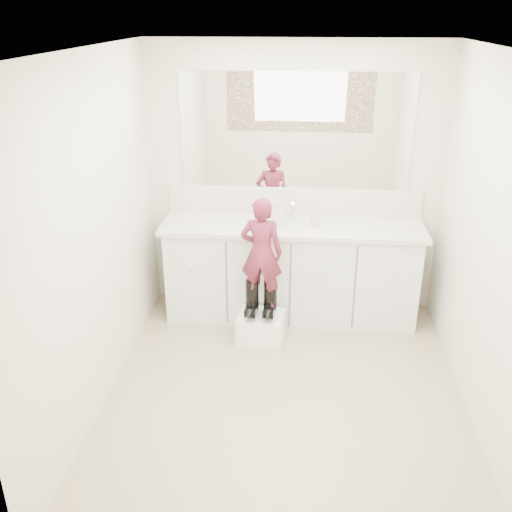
{
  "coord_description": "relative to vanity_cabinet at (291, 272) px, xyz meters",
  "views": [
    {
      "loc": [
        0.09,
        -3.44,
        2.62
      ],
      "look_at": [
        -0.28,
        0.75,
        0.79
      ],
      "focal_mm": 40.0,
      "sensor_mm": 36.0,
      "label": 1
    }
  ],
  "objects": [
    {
      "name": "dot_panel",
      "position": [
        0.0,
        -2.71,
        1.22
      ],
      "size": [
        2.0,
        0.01,
        1.2
      ],
      "primitive_type": "cube",
      "color": "#472819",
      "rests_on": "wall_front"
    },
    {
      "name": "step_stool",
      "position": [
        -0.23,
        -0.48,
        -0.3
      ],
      "size": [
        0.41,
        0.35,
        0.24
      ],
      "primitive_type": "cube",
      "rotation": [
        0.0,
        0.0,
        -0.09
      ],
      "color": "white",
      "rests_on": "floor"
    },
    {
      "name": "floor",
      "position": [
        0.0,
        -1.23,
        -0.42
      ],
      "size": [
        3.0,
        3.0,
        0.0
      ],
      "primitive_type": "plane",
      "color": "#917A5F",
      "rests_on": "ground"
    },
    {
      "name": "countertop",
      "position": [
        0.0,
        -0.01,
        0.45
      ],
      "size": [
        2.28,
        0.58,
        0.04
      ],
      "primitive_type": "cube",
      "color": "beige",
      "rests_on": "vanity_cabinet"
    },
    {
      "name": "faucet",
      "position": [
        0.0,
        0.15,
        0.52
      ],
      "size": [
        0.08,
        0.08,
        0.1
      ],
      "primitive_type": "cylinder",
      "color": "silver",
      "rests_on": "countertop"
    },
    {
      "name": "wall_back",
      "position": [
        0.0,
        0.27,
        0.77
      ],
      "size": [
        2.6,
        0.0,
        2.6
      ],
      "primitive_type": "plane",
      "rotation": [
        1.57,
        0.0,
        0.0
      ],
      "color": "beige",
      "rests_on": "floor"
    },
    {
      "name": "mirror",
      "position": [
        0.0,
        0.26,
        1.22
      ],
      "size": [
        2.0,
        0.02,
        1.0
      ],
      "primitive_type": "cube",
      "color": "white",
      "rests_on": "wall_back"
    },
    {
      "name": "ceiling",
      "position": [
        0.0,
        -1.23,
        1.97
      ],
      "size": [
        3.0,
        3.0,
        0.0
      ],
      "primitive_type": "plane",
      "rotation": [
        3.14,
        0.0,
        0.0
      ],
      "color": "white",
      "rests_on": "wall_back"
    },
    {
      "name": "wall_left",
      "position": [
        -1.3,
        -1.23,
        0.78
      ],
      "size": [
        0.0,
        3.0,
        3.0
      ],
      "primitive_type": "plane",
      "rotation": [
        1.57,
        0.0,
        1.57
      ],
      "color": "beige",
      "rests_on": "floor"
    },
    {
      "name": "boot_right",
      "position": [
        -0.16,
        -0.48,
        -0.02
      ],
      "size": [
        0.14,
        0.22,
        0.32
      ],
      "primitive_type": null,
      "rotation": [
        0.0,
        0.0,
        -0.09
      ],
      "color": "black",
      "rests_on": "step_stool"
    },
    {
      "name": "toothbrush",
      "position": [
        -0.16,
        -0.48,
        0.47
      ],
      "size": [
        0.14,
        0.02,
        0.06
      ],
      "primitive_type": "cylinder",
      "rotation": [
        0.0,
        1.22,
        -0.09
      ],
      "color": "#E5598F",
      "rests_on": "toddler"
    },
    {
      "name": "boot_left",
      "position": [
        -0.31,
        -0.48,
        -0.02
      ],
      "size": [
        0.14,
        0.22,
        0.32
      ],
      "primitive_type": null,
      "rotation": [
        0.0,
        0.0,
        -0.09
      ],
      "color": "black",
      "rests_on": "step_stool"
    },
    {
      "name": "wall_front",
      "position": [
        0.0,
        -2.73,
        0.77
      ],
      "size": [
        2.6,
        0.0,
        2.6
      ],
      "primitive_type": "plane",
      "rotation": [
        -1.57,
        0.0,
        0.0
      ],
      "color": "beige",
      "rests_on": "floor"
    },
    {
      "name": "toddler",
      "position": [
        -0.23,
        -0.48,
        0.39
      ],
      "size": [
        0.36,
        0.25,
        0.93
      ],
      "primitive_type": "imported",
      "rotation": [
        0.0,
        0.0,
        3.05
      ],
      "color": "#A1314F",
      "rests_on": "step_stool"
    },
    {
      "name": "cup",
      "position": [
        0.19,
        -0.03,
        0.51
      ],
      "size": [
        0.11,
        0.11,
        0.1
      ],
      "primitive_type": "imported",
      "rotation": [
        0.0,
        0.0,
        0.03
      ],
      "color": "beige",
      "rests_on": "countertop"
    },
    {
      "name": "soap_bottle",
      "position": [
        -0.13,
        -0.03,
        0.57
      ],
      "size": [
        0.12,
        0.12,
        0.22
      ],
      "primitive_type": "imported",
      "rotation": [
        0.0,
        0.0,
        0.23
      ],
      "color": "beige",
      "rests_on": "countertop"
    },
    {
      "name": "wall_right",
      "position": [
        1.3,
        -1.23,
        0.78
      ],
      "size": [
        0.0,
        3.0,
        3.0
      ],
      "primitive_type": "plane",
      "rotation": [
        1.57,
        0.0,
        -1.57
      ],
      "color": "beige",
      "rests_on": "floor"
    },
    {
      "name": "vanity_cabinet",
      "position": [
        0.0,
        0.0,
        0.0
      ],
      "size": [
        2.2,
        0.55,
        0.85
      ],
      "primitive_type": "cube",
      "color": "silver",
      "rests_on": "floor"
    },
    {
      "name": "backsplash",
      "position": [
        0.0,
        0.26,
        0.59
      ],
      "size": [
        2.28,
        0.03,
        0.25
      ],
      "primitive_type": "cube",
      "color": "beige",
      "rests_on": "countertop"
    }
  ]
}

